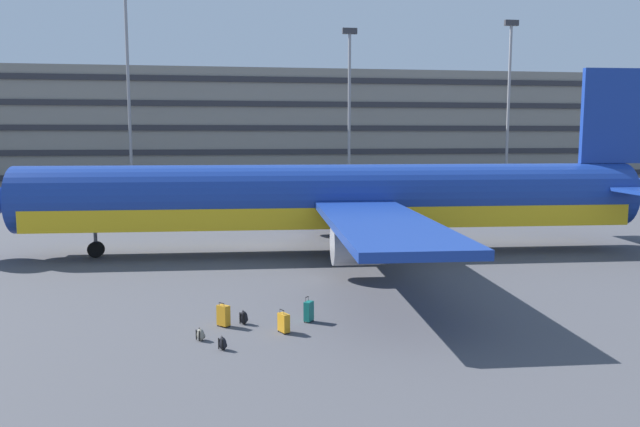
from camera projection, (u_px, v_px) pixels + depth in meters
The scene contains 12 objects.
ground_plane at pixel (263, 250), 37.36m from camera, with size 600.00×600.00×0.00m, color #4C4C51.
terminal_structure at pixel (239, 128), 88.12m from camera, with size 134.81×15.79×15.41m.
airliner at pixel (340, 200), 36.23m from camera, with size 41.49×33.59×10.74m.
light_mast_left at pixel (128, 72), 72.86m from camera, with size 1.80×0.50×24.80m.
light_mast_center_left at pixel (349, 96), 77.17m from camera, with size 1.80×0.50×19.72m.
light_mast_center_right at pixel (509, 92), 80.23m from camera, with size 1.80×0.50×21.23m.
suitcase_orange at pixel (309, 311), 23.06m from camera, with size 0.42×0.44×0.95m.
suitcase_black at pixel (284, 323), 21.80m from camera, with size 0.42×0.53×0.84m.
suitcase_laid_flat at pixel (223, 315), 22.50m from camera, with size 0.50×0.51×0.89m.
backpack_scuffed at pixel (201, 335), 20.99m from camera, with size 0.38×0.41×0.46m.
backpack_teal at pixel (244, 318), 22.80m from camera, with size 0.40×0.38×0.55m.
backpack_silver at pixel (223, 344), 20.08m from camera, with size 0.35×0.37×0.48m.
Camera 1 is at (-2.25, -36.88, 6.87)m, focal length 35.18 mm.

